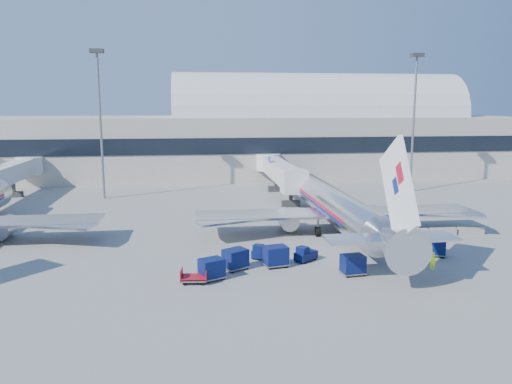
{
  "coord_description": "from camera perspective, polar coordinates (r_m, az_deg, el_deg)",
  "views": [
    {
      "loc": [
        -6.15,
        -48.8,
        14.33
      ],
      "look_at": [
        0.8,
        6.0,
        4.71
      ],
      "focal_mm": 35.0,
      "sensor_mm": 36.0,
      "label": 1
    }
  ],
  "objects": [
    {
      "name": "terminal",
      "position": [
        105.25,
        -11.34,
        5.98
      ],
      "size": [
        170.0,
        28.15,
        21.0
      ],
      "color": "#B2AA9E",
      "rests_on": "ground"
    },
    {
      "name": "jetbridge_mid",
      "position": [
        85.12,
        -26.57,
        1.81
      ],
      "size": [
        4.4,
        27.5,
        6.25
      ],
      "color": "silver",
      "rests_on": "ground"
    },
    {
      "name": "barrier_near",
      "position": [
        57.94,
        17.7,
        -4.46
      ],
      "size": [
        3.0,
        0.55,
        0.9
      ],
      "primitive_type": "cube",
      "color": "#9E9E96",
      "rests_on": "ground"
    },
    {
      "name": "cart_solo_near",
      "position": [
        43.81,
        11.01,
        -8.12
      ],
      "size": [
        2.14,
        1.73,
        1.75
      ],
      "rotation": [
        0.0,
        0.0,
        0.11
      ],
      "color": "#091244",
      "rests_on": "ground"
    },
    {
      "name": "barrier_far",
      "position": [
        60.99,
        23.35,
        -4.1
      ],
      "size": [
        3.0,
        0.55,
        0.9
      ],
      "primitive_type": "cube",
      "color": "#9E9E96",
      "rests_on": "ground"
    },
    {
      "name": "cart_train_a",
      "position": [
        45.14,
        2.28,
        -7.3
      ],
      "size": [
        2.43,
        2.04,
        1.88
      ],
      "rotation": [
        0.0,
        0.0,
        0.21
      ],
      "color": "#091244",
      "rests_on": "ground"
    },
    {
      "name": "tug_right",
      "position": [
        52.11,
        15.28,
        -5.65
      ],
      "size": [
        2.59,
        2.31,
        1.53
      ],
      "rotation": [
        0.0,
        0.0,
        -0.62
      ],
      "color": "#091244",
      "rests_on": "ground"
    },
    {
      "name": "cart_train_c",
      "position": [
        42.08,
        -5.08,
        -8.7
      ],
      "size": [
        2.48,
        2.25,
        1.78
      ],
      "rotation": [
        0.0,
        0.0,
        0.44
      ],
      "color": "#091244",
      "rests_on": "ground"
    },
    {
      "name": "mast_east",
      "position": [
        86.7,
        17.67,
        9.73
      ],
      "size": [
        2.0,
        1.2,
        22.6
      ],
      "color": "slate",
      "rests_on": "ground"
    },
    {
      "name": "cart_train_b",
      "position": [
        44.41,
        -2.37,
        -7.63
      ],
      "size": [
        2.6,
        2.44,
        1.83
      ],
      "rotation": [
        0.0,
        0.0,
        0.54
      ],
      "color": "#091244",
      "rests_on": "ground"
    },
    {
      "name": "jetbridge_near",
      "position": [
        81.46,
        2.55,
        2.53
      ],
      "size": [
        4.4,
        27.5,
        6.25
      ],
      "color": "silver",
      "rests_on": "ground"
    },
    {
      "name": "ground",
      "position": [
        51.24,
        -0.05,
        -6.36
      ],
      "size": [
        260.0,
        260.0,
        0.0
      ],
      "primitive_type": "plane",
      "color": "gray",
      "rests_on": "ground"
    },
    {
      "name": "tug_left",
      "position": [
        47.76,
        0.42,
        -6.79
      ],
      "size": [
        1.91,
        2.37,
        1.38
      ],
      "rotation": [
        0.0,
        0.0,
        1.09
      ],
      "color": "#091244",
      "rests_on": "ground"
    },
    {
      "name": "tug_lead",
      "position": [
        46.95,
        5.64,
        -7.09
      ],
      "size": [
        2.46,
        2.27,
        1.46
      ],
      "rotation": [
        0.0,
        0.0,
        0.66
      ],
      "color": "#091244",
      "rests_on": "ground"
    },
    {
      "name": "mast_west",
      "position": [
        80.01,
        -17.46,
        9.76
      ],
      "size": [
        2.0,
        1.2,
        22.6
      ],
      "color": "slate",
      "rests_on": "ground"
    },
    {
      "name": "barrier_mid",
      "position": [
        59.39,
        20.6,
        -4.28
      ],
      "size": [
        3.0,
        0.55,
        0.9
      ],
      "primitive_type": "cube",
      "color": "#9E9E96",
      "rests_on": "ground"
    },
    {
      "name": "airliner_main",
      "position": [
        56.86,
        9.43,
        -1.83
      ],
      "size": [
        32.0,
        37.26,
        12.07
      ],
      "color": "silver",
      "rests_on": "ground"
    },
    {
      "name": "ramp_worker",
      "position": [
        47.22,
        19.55,
        -7.39
      ],
      "size": [
        0.62,
        0.68,
        1.55
      ],
      "primitive_type": "imported",
      "rotation": [
        0.0,
        0.0,
        2.14
      ],
      "color": "#B4F119",
      "rests_on": "ground"
    },
    {
      "name": "cart_open_red",
      "position": [
        41.6,
        -7.04,
        -9.74
      ],
      "size": [
        2.3,
        1.73,
        0.58
      ],
      "rotation": [
        0.0,
        0.0,
        -0.1
      ],
      "color": "slate",
      "rests_on": "ground"
    },
    {
      "name": "cart_solo_far",
      "position": [
        51.22,
        19.73,
        -5.82
      ],
      "size": [
        2.57,
        2.32,
        1.85
      ],
      "rotation": [
        0.0,
        0.0,
        -0.43
      ],
      "color": "#091244",
      "rests_on": "ground"
    }
  ]
}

